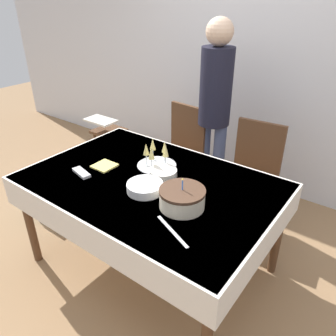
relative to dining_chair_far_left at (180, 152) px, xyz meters
The scene contains 15 objects.
ground_plane 1.10m from the dining_chair_far_left, 67.75° to the right, with size 12.00×12.00×0.00m, color #93704C.
wall_back 1.18m from the dining_chair_far_left, 64.68° to the left, with size 8.00×0.05×2.70m.
dining_table 0.97m from the dining_chair_far_left, 67.75° to the right, with size 1.69×1.15×0.77m.
dining_chair_far_left is the anchor object (origin of this frame).
dining_chair_far_right 0.73m from the dining_chair_far_left, ahead, with size 0.45×0.45×0.96m.
birthday_cake 1.27m from the dining_chair_far_left, 54.91° to the right, with size 0.27×0.27×0.19m.
champagne_tray 0.81m from the dining_chair_far_left, 68.92° to the right, with size 0.29×0.29×0.18m.
plate_stack_main 1.13m from the dining_chair_far_left, 67.21° to the right, with size 0.23×0.23×0.06m.
plate_stack_dessert 0.92m from the dining_chair_far_left, 63.00° to the right, with size 0.19×0.19×0.05m.
cake_knife 1.49m from the dining_chair_far_left, 57.01° to the right, with size 0.28×0.13×0.00m.
fork_pile 1.14m from the dining_chair_far_left, 93.84° to the right, with size 0.18×0.10×0.02m.
napkin_pile 0.97m from the dining_chair_far_left, 91.57° to the right, with size 0.15×0.15×0.01m.
person_standing 0.59m from the dining_chair_far_left, 28.25° to the left, with size 0.28×0.28×1.72m.
high_chair 0.91m from the dining_chair_far_left, behind, with size 0.33×0.35×0.71m.
gift_bag 1.38m from the dining_chair_far_left, 131.81° to the right, with size 0.28×0.17×0.30m.
Camera 1 is at (1.23, -1.45, 1.90)m, focal length 35.00 mm.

